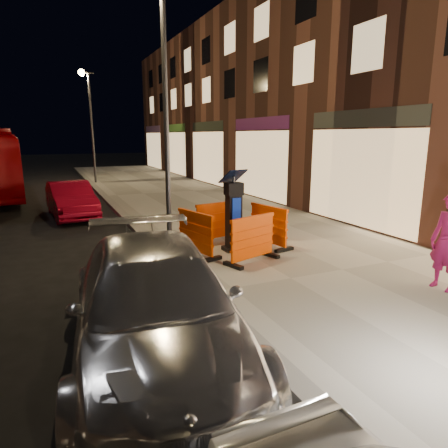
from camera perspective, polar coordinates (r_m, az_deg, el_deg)
name	(u,v)px	position (r m, az deg, el deg)	size (l,w,h in m)	color
ground_plane	(206,301)	(7.12, -2.65, -10.89)	(120.00, 120.00, 0.00)	black
sidewalk	(342,273)	(8.57, 16.50, -6.73)	(6.00, 60.00, 0.15)	gray
kerb	(206,297)	(7.09, -2.65, -10.33)	(0.30, 60.00, 0.15)	slate
parking_kiosk	(234,213)	(9.31, 1.38, 1.57)	(0.57, 0.57, 1.81)	black
barrier_front	(253,239)	(8.57, 4.10, -2.17)	(1.29, 0.53, 1.01)	#F74700
barrier_back	(218,222)	(10.24, -0.91, 0.31)	(1.29, 0.53, 1.01)	#F74700
barrier_kerbside	(196,234)	(9.04, -4.08, -1.39)	(1.29, 0.53, 1.01)	#F74700
barrier_bldgside	(269,226)	(9.83, 6.38, -0.29)	(1.29, 0.53, 1.01)	#F74700
car_silver	(157,355)	(5.60, -9.54, -17.97)	(2.02, 4.97, 1.44)	silver
car_red	(72,217)	(15.10, -20.83, 0.95)	(1.32, 3.77, 1.24)	maroon
man	(448,242)	(7.98, 29.38, -2.26)	(0.63, 0.41, 1.73)	#8E154C
street_lamp_mid	(166,121)	(9.46, -8.27, 14.39)	(0.12, 0.12, 6.00)	#3F3F44
street_lamp_far	(92,129)	(24.23, -18.33, 12.73)	(0.12, 0.12, 6.00)	#3F3F44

